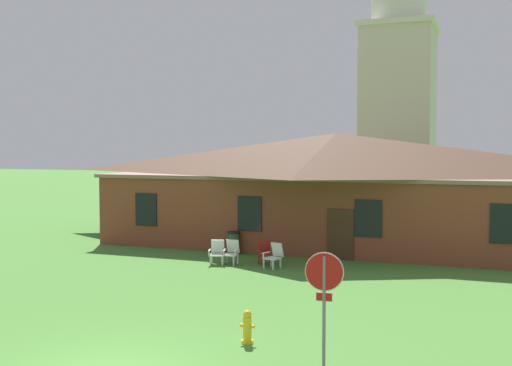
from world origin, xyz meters
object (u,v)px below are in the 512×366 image
object	(u,v)px
lawn_chair_left_end	(265,252)
trash_bin	(233,243)
lawn_chair_middle	(274,255)
fire_hydrant	(247,327)
lawn_chair_by_porch	(217,252)
stop_sign	(324,287)
lawn_chair_near_door	(231,251)

from	to	relation	value
lawn_chair_left_end	trash_bin	size ratio (longest dim) A/B	0.98
lawn_chair_middle	fire_hydrant	world-z (taller)	lawn_chair_middle
lawn_chair_by_porch	fire_hydrant	xyz separation A→B (m)	(4.83, -8.94, -0.12)
stop_sign	lawn_chair_by_porch	xyz separation A→B (m)	(-7.00, 10.13, -1.25)
lawn_chair_near_door	fire_hydrant	size ratio (longest dim) A/B	1.21
lawn_chair_by_porch	lawn_chair_middle	xyz separation A→B (m)	(2.36, 0.08, 0.00)
stop_sign	lawn_chair_near_door	xyz separation A→B (m)	(-6.50, 10.38, -1.25)
fire_hydrant	stop_sign	bearing A→B (deg)	-28.82
lawn_chair_middle	fire_hydrant	size ratio (longest dim) A/B	1.21
lawn_chair_by_porch	trash_bin	size ratio (longest dim) A/B	0.98
stop_sign	fire_hydrant	world-z (taller)	stop_sign
lawn_chair_near_door	lawn_chair_left_end	xyz separation A→B (m)	(1.26, 0.45, 0.00)
lawn_chair_middle	lawn_chair_near_door	bearing A→B (deg)	174.83
lawn_chair_left_end	trash_bin	bearing A→B (deg)	140.67
lawn_chair_near_door	fire_hydrant	xyz separation A→B (m)	(4.34, -9.19, -0.12)
stop_sign	lawn_chair_left_end	world-z (taller)	stop_sign
stop_sign	lawn_chair_by_porch	world-z (taller)	stop_sign
lawn_chair_middle	trash_bin	distance (m)	3.54
lawn_chair_by_porch	lawn_chair_near_door	bearing A→B (deg)	26.69
stop_sign	lawn_chair_near_door	size ratio (longest dim) A/B	2.59
lawn_chair_by_porch	lawn_chair_left_end	distance (m)	1.89
lawn_chair_left_end	fire_hydrant	distance (m)	10.11
stop_sign	lawn_chair_left_end	size ratio (longest dim) A/B	2.59
lawn_chair_middle	trash_bin	size ratio (longest dim) A/B	0.98
lawn_chair_by_porch	trash_bin	bearing A→B (deg)	97.56
lawn_chair_left_end	lawn_chair_middle	size ratio (longest dim) A/B	1.00
lawn_chair_by_porch	lawn_chair_middle	bearing A→B (deg)	1.99
lawn_chair_by_porch	trash_bin	distance (m)	2.42
lawn_chair_left_end	fire_hydrant	bearing A→B (deg)	-72.30
fire_hydrant	trash_bin	bearing A→B (deg)	114.44
lawn_chair_by_porch	fire_hydrant	bearing A→B (deg)	-61.59
fire_hydrant	trash_bin	world-z (taller)	trash_bin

